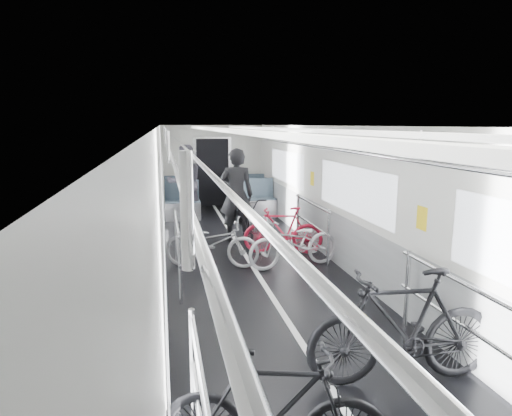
{
  "coord_description": "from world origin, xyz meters",
  "views": [
    {
      "loc": [
        -1.46,
        -6.7,
        2.43
      ],
      "look_at": [
        0.0,
        0.44,
        1.08
      ],
      "focal_mm": 32.0,
      "sensor_mm": 36.0,
      "label": 1
    }
  ],
  "objects_px": {
    "bike_left_far": "(212,243)",
    "bike_aisle": "(247,219)",
    "bike_right_far": "(283,230)",
    "bike_right_near": "(403,326)",
    "bike_left_mid": "(274,412)",
    "person_seated": "(185,182)",
    "bike_right_mid": "(294,242)",
    "person_standing": "(236,195)"
  },
  "relations": [
    {
      "from": "bike_left_far",
      "to": "bike_aisle",
      "type": "relative_size",
      "value": 0.88
    },
    {
      "from": "bike_right_far",
      "to": "bike_aisle",
      "type": "bearing_deg",
      "value": -141.18
    },
    {
      "from": "bike_right_near",
      "to": "bike_aisle",
      "type": "xyz_separation_m",
      "value": [
        -0.47,
        5.52,
        -0.07
      ]
    },
    {
      "from": "bike_left_mid",
      "to": "bike_left_far",
      "type": "relative_size",
      "value": 0.97
    },
    {
      "from": "bike_right_far",
      "to": "person_seated",
      "type": "distance_m",
      "value": 3.97
    },
    {
      "from": "bike_left_mid",
      "to": "bike_right_near",
      "type": "relative_size",
      "value": 0.86
    },
    {
      "from": "bike_left_mid",
      "to": "person_seated",
      "type": "height_order",
      "value": "person_seated"
    },
    {
      "from": "bike_right_mid",
      "to": "person_seated",
      "type": "xyz_separation_m",
      "value": [
        -1.62,
        4.43,
        0.52
      ]
    },
    {
      "from": "bike_right_mid",
      "to": "bike_right_far",
      "type": "xyz_separation_m",
      "value": [
        0.03,
        0.85,
        0.01
      ]
    },
    {
      "from": "bike_right_far",
      "to": "bike_right_near",
      "type": "bearing_deg",
      "value": 13.3
    },
    {
      "from": "bike_left_far",
      "to": "bike_aisle",
      "type": "distance_m",
      "value": 1.85
    },
    {
      "from": "bike_right_near",
      "to": "bike_right_mid",
      "type": "distance_m",
      "value": 3.62
    },
    {
      "from": "bike_right_near",
      "to": "person_standing",
      "type": "distance_m",
      "value": 5.68
    },
    {
      "from": "person_seated",
      "to": "bike_right_far",
      "type": "bearing_deg",
      "value": 103.51
    },
    {
      "from": "bike_aisle",
      "to": "person_standing",
      "type": "bearing_deg",
      "value": 158.93
    },
    {
      "from": "bike_left_mid",
      "to": "bike_left_far",
      "type": "xyz_separation_m",
      "value": [
        0.08,
        4.82,
        -0.05
      ]
    },
    {
      "from": "bike_left_far",
      "to": "person_seated",
      "type": "height_order",
      "value": "person_seated"
    },
    {
      "from": "bike_right_far",
      "to": "bike_aisle",
      "type": "xyz_separation_m",
      "value": [
        -0.49,
        1.05,
        0.04
      ]
    },
    {
      "from": "person_seated",
      "to": "person_standing",
      "type": "bearing_deg",
      "value": 99.92
    },
    {
      "from": "bike_left_far",
      "to": "bike_right_far",
      "type": "relative_size",
      "value": 1.09
    },
    {
      "from": "bike_right_mid",
      "to": "person_seated",
      "type": "distance_m",
      "value": 4.75
    },
    {
      "from": "bike_left_far",
      "to": "person_seated",
      "type": "relative_size",
      "value": 0.85
    },
    {
      "from": "bike_left_mid",
      "to": "bike_left_far",
      "type": "bearing_deg",
      "value": 14.28
    },
    {
      "from": "bike_left_mid",
      "to": "person_seated",
      "type": "xyz_separation_m",
      "value": [
        -0.15,
        8.95,
        0.48
      ]
    },
    {
      "from": "bike_right_mid",
      "to": "bike_right_far",
      "type": "height_order",
      "value": "bike_right_far"
    },
    {
      "from": "bike_left_mid",
      "to": "person_standing",
      "type": "height_order",
      "value": "person_standing"
    },
    {
      "from": "bike_aisle",
      "to": "person_standing",
      "type": "height_order",
      "value": "person_standing"
    },
    {
      "from": "bike_aisle",
      "to": "person_seated",
      "type": "relative_size",
      "value": 0.96
    },
    {
      "from": "bike_left_far",
      "to": "bike_aisle",
      "type": "height_order",
      "value": "bike_aisle"
    },
    {
      "from": "person_standing",
      "to": "bike_left_mid",
      "type": "bearing_deg",
      "value": 92.27
    },
    {
      "from": "bike_right_far",
      "to": "bike_left_far",
      "type": "bearing_deg",
      "value": -54.85
    },
    {
      "from": "bike_left_mid",
      "to": "bike_right_mid",
      "type": "bearing_deg",
      "value": -2.66
    },
    {
      "from": "bike_right_mid",
      "to": "person_standing",
      "type": "relative_size",
      "value": 0.86
    },
    {
      "from": "bike_left_mid",
      "to": "person_standing",
      "type": "xyz_separation_m",
      "value": [
        0.78,
        6.52,
        0.49
      ]
    },
    {
      "from": "bike_right_mid",
      "to": "person_standing",
      "type": "bearing_deg",
      "value": -171.86
    },
    {
      "from": "bike_left_mid",
      "to": "bike_left_far",
      "type": "distance_m",
      "value": 4.82
    },
    {
      "from": "person_seated",
      "to": "bike_left_mid",
      "type": "bearing_deg",
      "value": 79.8
    },
    {
      "from": "bike_left_mid",
      "to": "bike_right_near",
      "type": "bearing_deg",
      "value": -43.11
    },
    {
      "from": "bike_left_far",
      "to": "person_standing",
      "type": "xyz_separation_m",
      "value": [
        0.7,
        1.7,
        0.54
      ]
    },
    {
      "from": "bike_right_near",
      "to": "bike_right_far",
      "type": "distance_m",
      "value": 4.47
    },
    {
      "from": "bike_left_far",
      "to": "bike_right_mid",
      "type": "xyz_separation_m",
      "value": [
        1.38,
        -0.3,
        0.01
      ]
    },
    {
      "from": "bike_left_far",
      "to": "bike_aisle",
      "type": "bearing_deg",
      "value": -12.02
    }
  ]
}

